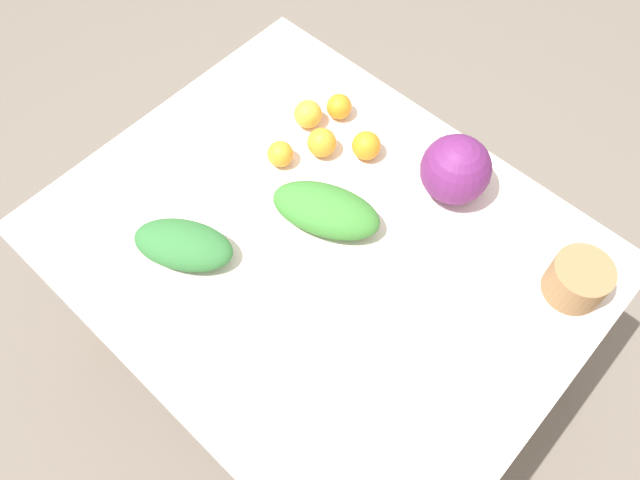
{
  "coord_description": "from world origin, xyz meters",
  "views": [
    {
      "loc": [
        0.53,
        -0.57,
        2.12
      ],
      "look_at": [
        0.0,
        0.0,
        0.77
      ],
      "focal_mm": 35.0,
      "sensor_mm": 36.0,
      "label": 1
    }
  ],
  "objects_px": {
    "paper_bag": "(578,280)",
    "orange_1": "(339,107)",
    "greens_bunch_dandelion": "(183,245)",
    "greens_bunch_chard": "(326,210)",
    "orange_0": "(322,143)",
    "orange_3": "(308,114)",
    "orange_4": "(366,146)",
    "orange_2": "(280,154)",
    "cabbage_purple": "(456,170)"
  },
  "relations": [
    {
      "from": "orange_2",
      "to": "cabbage_purple",
      "type": "bearing_deg",
      "value": 31.12
    },
    {
      "from": "paper_bag",
      "to": "orange_4",
      "type": "bearing_deg",
      "value": -177.69
    },
    {
      "from": "orange_3",
      "to": "greens_bunch_dandelion",
      "type": "bearing_deg",
      "value": -82.92
    },
    {
      "from": "greens_bunch_dandelion",
      "to": "orange_0",
      "type": "bearing_deg",
      "value": 85.89
    },
    {
      "from": "cabbage_purple",
      "to": "orange_4",
      "type": "xyz_separation_m",
      "value": [
        -0.24,
        -0.06,
        -0.05
      ]
    },
    {
      "from": "paper_bag",
      "to": "orange_4",
      "type": "height_order",
      "value": "paper_bag"
    },
    {
      "from": "orange_3",
      "to": "orange_4",
      "type": "bearing_deg",
      "value": 7.54
    },
    {
      "from": "orange_0",
      "to": "greens_bunch_chard",
      "type": "bearing_deg",
      "value": -44.69
    },
    {
      "from": "orange_4",
      "to": "orange_1",
      "type": "bearing_deg",
      "value": 159.23
    },
    {
      "from": "orange_4",
      "to": "orange_2",
      "type": "bearing_deg",
      "value": -131.15
    },
    {
      "from": "orange_4",
      "to": "paper_bag",
      "type": "bearing_deg",
      "value": 2.31
    },
    {
      "from": "greens_bunch_dandelion",
      "to": "greens_bunch_chard",
      "type": "relative_size",
      "value": 0.89
    },
    {
      "from": "paper_bag",
      "to": "orange_1",
      "type": "distance_m",
      "value": 0.78
    },
    {
      "from": "orange_4",
      "to": "cabbage_purple",
      "type": "bearing_deg",
      "value": 14.51
    },
    {
      "from": "cabbage_purple",
      "to": "orange_3",
      "type": "distance_m",
      "value": 0.45
    },
    {
      "from": "paper_bag",
      "to": "orange_3",
      "type": "xyz_separation_m",
      "value": [
        -0.83,
        -0.05,
        -0.01
      ]
    },
    {
      "from": "orange_2",
      "to": "orange_4",
      "type": "height_order",
      "value": "orange_4"
    },
    {
      "from": "greens_bunch_dandelion",
      "to": "greens_bunch_chard",
      "type": "distance_m",
      "value": 0.36
    },
    {
      "from": "greens_bunch_dandelion",
      "to": "orange_0",
      "type": "height_order",
      "value": "greens_bunch_dandelion"
    },
    {
      "from": "greens_bunch_chard",
      "to": "orange_1",
      "type": "relative_size",
      "value": 3.93
    },
    {
      "from": "greens_bunch_chard",
      "to": "orange_0",
      "type": "relative_size",
      "value": 3.53
    },
    {
      "from": "paper_bag",
      "to": "orange_0",
      "type": "xyz_separation_m",
      "value": [
        -0.73,
        -0.1,
        -0.01
      ]
    },
    {
      "from": "greens_bunch_chard",
      "to": "orange_3",
      "type": "height_order",
      "value": "greens_bunch_chard"
    },
    {
      "from": "orange_4",
      "to": "greens_bunch_chard",
      "type": "bearing_deg",
      "value": -74.69
    },
    {
      "from": "orange_0",
      "to": "orange_4",
      "type": "xyz_separation_m",
      "value": [
        0.1,
        0.07,
        -0.0
      ]
    },
    {
      "from": "orange_0",
      "to": "orange_3",
      "type": "bearing_deg",
      "value": 153.43
    },
    {
      "from": "orange_1",
      "to": "orange_4",
      "type": "distance_m",
      "value": 0.16
    },
    {
      "from": "paper_bag",
      "to": "orange_2",
      "type": "xyz_separation_m",
      "value": [
        -0.79,
        -0.2,
        -0.02
      ]
    },
    {
      "from": "greens_bunch_chard",
      "to": "orange_0",
      "type": "distance_m",
      "value": 0.22
    },
    {
      "from": "greens_bunch_dandelion",
      "to": "orange_4",
      "type": "bearing_deg",
      "value": 76.55
    },
    {
      "from": "paper_bag",
      "to": "greens_bunch_dandelion",
      "type": "height_order",
      "value": "paper_bag"
    },
    {
      "from": "greens_bunch_dandelion",
      "to": "orange_4",
      "type": "xyz_separation_m",
      "value": [
        0.13,
        0.54,
        -0.0
      ]
    },
    {
      "from": "cabbage_purple",
      "to": "orange_3",
      "type": "height_order",
      "value": "cabbage_purple"
    },
    {
      "from": "cabbage_purple",
      "to": "greens_bunch_chard",
      "type": "height_order",
      "value": "cabbage_purple"
    },
    {
      "from": "orange_0",
      "to": "cabbage_purple",
      "type": "bearing_deg",
      "value": 22.08
    },
    {
      "from": "orange_1",
      "to": "orange_4",
      "type": "xyz_separation_m",
      "value": [
        0.15,
        -0.06,
        0.0
      ]
    },
    {
      "from": "greens_bunch_chard",
      "to": "orange_1",
      "type": "bearing_deg",
      "value": 126.42
    },
    {
      "from": "paper_bag",
      "to": "greens_bunch_chard",
      "type": "height_order",
      "value": "paper_bag"
    },
    {
      "from": "greens_bunch_dandelion",
      "to": "orange_2",
      "type": "relative_size",
      "value": 3.54
    },
    {
      "from": "greens_bunch_chard",
      "to": "orange_1",
      "type": "distance_m",
      "value": 0.36
    },
    {
      "from": "greens_bunch_dandelion",
      "to": "paper_bag",
      "type": "bearing_deg",
      "value": 36.55
    },
    {
      "from": "cabbage_purple",
      "to": "orange_1",
      "type": "height_order",
      "value": "cabbage_purple"
    },
    {
      "from": "cabbage_purple",
      "to": "orange_2",
      "type": "height_order",
      "value": "cabbage_purple"
    },
    {
      "from": "paper_bag",
      "to": "orange_3",
      "type": "distance_m",
      "value": 0.83
    },
    {
      "from": "orange_2",
      "to": "greens_bunch_dandelion",
      "type": "bearing_deg",
      "value": -86.12
    },
    {
      "from": "paper_bag",
      "to": "orange_2",
      "type": "bearing_deg",
      "value": -165.64
    },
    {
      "from": "orange_1",
      "to": "greens_bunch_dandelion",
      "type": "bearing_deg",
      "value": -88.07
    },
    {
      "from": "paper_bag",
      "to": "orange_4",
      "type": "distance_m",
      "value": 0.63
    },
    {
      "from": "greens_bunch_dandelion",
      "to": "cabbage_purple",
      "type": "bearing_deg",
      "value": 58.42
    },
    {
      "from": "cabbage_purple",
      "to": "orange_3",
      "type": "bearing_deg",
      "value": -168.55
    }
  ]
}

